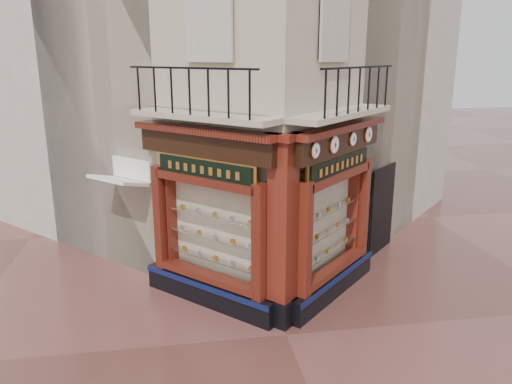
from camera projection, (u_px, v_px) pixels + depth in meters
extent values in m
plane|color=#532D27|center=(287.00, 335.00, 9.94)|extent=(80.00, 80.00, 0.00)
cube|color=#BAAD91|center=(243.00, 33.00, 14.21)|extent=(11.31, 11.31, 12.00)
cube|color=beige|center=(158.00, 52.00, 16.32)|extent=(11.31, 11.31, 11.00)
cube|color=beige|center=(305.00, 52.00, 17.08)|extent=(11.31, 11.31, 11.00)
cube|color=black|center=(209.00, 293.00, 11.11)|extent=(2.72, 2.72, 0.55)
cube|color=#0C143D|center=(203.00, 287.00, 10.91)|extent=(2.50, 2.50, 0.12)
cube|color=#3B130A|center=(260.00, 243.00, 9.93)|extent=(0.37, 0.37, 2.45)
cube|color=#3B130A|center=(161.00, 217.00, 11.51)|extent=(0.37, 0.37, 2.45)
cube|color=beige|center=(217.00, 226.00, 10.98)|extent=(1.80, 1.80, 2.10)
cube|color=black|center=(205.00, 145.00, 10.25)|extent=(2.69, 2.69, 0.50)
cube|color=#3B130A|center=(203.00, 131.00, 10.11)|extent=(2.86, 2.86, 0.14)
cube|color=black|center=(333.00, 284.00, 11.55)|extent=(2.72, 2.72, 0.55)
cube|color=#0C143D|center=(341.00, 277.00, 11.39)|extent=(2.50, 2.50, 0.12)
cube|color=#3B130A|center=(304.00, 240.00, 10.06)|extent=(0.37, 0.37, 2.45)
cube|color=#3B130A|center=(362.00, 207.00, 12.25)|extent=(0.37, 0.37, 2.45)
cube|color=beige|center=(322.00, 221.00, 11.35)|extent=(1.80, 1.80, 2.10)
cube|color=black|center=(338.00, 141.00, 10.68)|extent=(2.69, 2.69, 0.50)
cube|color=#3B130A|center=(342.00, 127.00, 10.56)|extent=(2.86, 2.86, 0.14)
cube|color=black|center=(281.00, 310.00, 10.34)|extent=(0.78, 0.78, 0.55)
cube|color=#3B130A|center=(283.00, 222.00, 9.83)|extent=(0.64, 0.64, 3.50)
cube|color=#3B130A|center=(284.00, 136.00, 9.38)|extent=(0.85, 0.85, 0.14)
cube|color=#BAAD91|center=(202.00, 116.00, 10.02)|extent=(2.97, 2.97, 0.12)
cube|color=black|center=(189.00, 68.00, 9.51)|extent=(2.36, 2.36, 0.04)
cube|color=#BAAD91|center=(343.00, 114.00, 10.47)|extent=(2.97, 2.97, 0.12)
cube|color=black|center=(360.00, 67.00, 10.04)|extent=(2.36, 2.36, 0.04)
cylinder|color=#A87238|center=(315.00, 151.00, 9.56)|extent=(0.26, 0.26, 0.32)
cylinder|color=white|center=(316.00, 151.00, 9.54)|extent=(0.21, 0.21, 0.27)
cube|color=black|center=(317.00, 151.00, 9.54)|extent=(0.02, 0.02, 0.11)
cube|color=black|center=(317.00, 151.00, 9.54)|extent=(0.06, 0.06, 0.01)
cylinder|color=#A87238|center=(334.00, 145.00, 10.18)|extent=(0.30, 0.30, 0.37)
cylinder|color=white|center=(335.00, 145.00, 10.16)|extent=(0.24, 0.24, 0.32)
cube|color=black|center=(336.00, 145.00, 10.15)|extent=(0.02, 0.02, 0.12)
cube|color=black|center=(336.00, 145.00, 10.15)|extent=(0.07, 0.07, 0.01)
cylinder|color=#A87238|center=(352.00, 139.00, 10.86)|extent=(0.25, 0.25, 0.31)
cylinder|color=white|center=(353.00, 139.00, 10.85)|extent=(0.20, 0.20, 0.26)
cube|color=black|center=(354.00, 139.00, 10.84)|extent=(0.02, 0.02, 0.10)
cube|color=black|center=(354.00, 139.00, 10.84)|extent=(0.06, 0.06, 0.01)
cylinder|color=#A87238|center=(368.00, 134.00, 11.51)|extent=(0.30, 0.30, 0.37)
cylinder|color=white|center=(369.00, 135.00, 11.49)|extent=(0.24, 0.24, 0.32)
cube|color=black|center=(370.00, 135.00, 11.48)|extent=(0.02, 0.02, 0.12)
cube|color=black|center=(370.00, 135.00, 11.48)|extent=(0.07, 0.07, 0.01)
cube|color=gold|center=(205.00, 169.00, 10.35)|extent=(1.95, 1.95, 0.52)
cube|color=black|center=(204.00, 170.00, 10.32)|extent=(1.81, 1.81, 0.39)
cube|color=gold|center=(339.00, 165.00, 10.79)|extent=(2.02, 2.02, 0.54)
cube|color=black|center=(341.00, 165.00, 10.77)|extent=(1.88, 1.88, 0.40)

